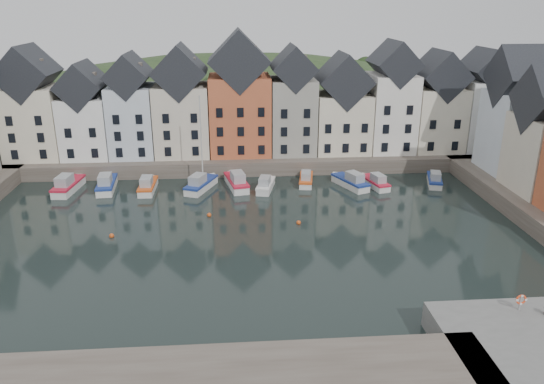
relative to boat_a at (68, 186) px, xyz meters
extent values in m
plane|color=black|center=(22.57, -17.84, -0.78)|extent=(260.00, 260.00, 0.00)
cube|color=#50473D|center=(22.57, 12.16, 0.22)|extent=(90.00, 16.00, 2.00)
ellipsoid|color=#23371B|center=(22.57, 38.16, -18.78)|extent=(153.60, 70.40, 64.00)
sphere|color=black|center=(8.63, 33.09, 7.92)|extent=(5.77, 5.77, 5.77)
sphere|color=black|center=(47.43, 42.91, 7.34)|extent=(5.27, 5.27, 5.27)
sphere|color=black|center=(54.38, 36.36, 7.10)|extent=(5.07, 5.07, 5.07)
sphere|color=black|center=(36.84, 37.35, 7.04)|extent=(5.01, 5.01, 5.01)
sphere|color=black|center=(-15.10, 38.77, 5.79)|extent=(3.94, 3.94, 3.94)
sphere|color=black|center=(50.89, 42.41, 7.27)|extent=(5.21, 5.21, 5.21)
sphere|color=black|center=(24.55, 40.81, 7.54)|extent=(5.45, 5.45, 5.45)
sphere|color=black|center=(60.37, 30.47, 6.42)|extent=(4.49, 4.49, 4.49)
cube|color=#EEE3C7|center=(-6.60, 10.16, 6.25)|extent=(7.67, 8.00, 10.07)
cube|color=black|center=(-6.60, 10.16, 13.19)|extent=(7.67, 8.16, 7.67)
cube|color=white|center=(0.66, 10.16, 5.52)|extent=(6.56, 8.00, 8.61)
cube|color=black|center=(0.66, 10.16, 11.45)|extent=(6.56, 8.16, 6.56)
cube|color=silver|center=(7.20, 10.16, 6.23)|extent=(6.20, 8.00, 10.02)
cube|color=black|center=(7.20, 10.16, 12.77)|extent=(6.20, 8.16, 6.20)
cube|color=beige|center=(14.30, 10.16, 6.26)|extent=(7.70, 8.00, 10.08)
cube|color=black|center=(14.30, 10.16, 13.20)|extent=(7.70, 8.16, 7.70)
cube|color=#C25C37|center=(22.64, 10.16, 6.86)|extent=(8.69, 8.00, 11.28)
cube|color=black|center=(22.64, 10.16, 14.65)|extent=(8.69, 8.16, 8.69)
cube|color=gray|center=(30.34, 10.16, 6.61)|extent=(6.43, 8.00, 10.78)
cube|color=black|center=(30.34, 10.16, 13.59)|extent=(6.43, 8.16, 6.43)
cube|color=beige|center=(37.64, 10.16, 5.50)|extent=(7.88, 8.00, 8.56)
cube|color=black|center=(37.64, 10.16, 11.72)|extent=(7.88, 8.16, 7.88)
cube|color=white|center=(44.98, 10.16, 6.85)|extent=(6.50, 8.00, 11.27)
cube|color=black|center=(44.98, 10.16, 14.10)|extent=(6.50, 8.16, 6.50)
cube|color=#EEE3C7|center=(52.00, 10.16, 5.88)|extent=(7.23, 8.00, 9.32)
cube|color=black|center=(52.00, 10.16, 12.33)|extent=(7.23, 8.16, 7.23)
cube|color=white|center=(58.85, 10.16, 6.38)|extent=(6.18, 8.00, 10.32)
cube|color=black|center=(58.85, 10.16, 13.07)|extent=(6.18, 8.16, 6.18)
cube|color=silver|center=(58.57, -1.58, 6.41)|extent=(7.47, 8.00, 10.38)
cube|color=black|center=(58.57, -1.58, 13.58)|extent=(7.62, 8.00, 8.00)
sphere|color=#D24F18|center=(18.57, -9.84, -0.63)|extent=(0.50, 0.50, 0.50)
sphere|color=#D24F18|center=(28.57, -12.84, -0.63)|extent=(0.50, 0.50, 0.50)
sphere|color=#D24F18|center=(8.57, -14.84, -0.63)|extent=(0.50, 0.50, 0.50)
cube|color=silver|center=(0.02, 0.21, -0.39)|extent=(2.71, 6.88, 1.23)
cube|color=red|center=(0.02, 0.21, 0.28)|extent=(2.84, 7.02, 0.28)
cube|color=#969A9E|center=(-0.08, -0.79, 0.95)|extent=(1.84, 2.83, 1.34)
cube|color=silver|center=(4.88, 0.38, -0.40)|extent=(2.50, 6.68, 1.20)
cube|color=navy|center=(4.88, 0.38, 0.25)|extent=(2.62, 6.82, 0.27)
cube|color=#969A9E|center=(4.96, -0.60, 0.91)|extent=(1.74, 2.73, 1.31)
cube|color=silver|center=(10.32, -0.45, -0.43)|extent=(1.83, 5.99, 1.09)
cube|color=#D24F18|center=(10.32, -0.45, 0.16)|extent=(1.93, 6.11, 0.25)
cube|color=#969A9E|center=(10.31, -1.35, 0.76)|extent=(1.41, 2.40, 1.19)
cube|color=silver|center=(17.20, -0.50, -0.41)|extent=(4.20, 6.62, 1.17)
cube|color=navy|center=(17.20, -0.50, 0.23)|extent=(4.35, 6.78, 0.27)
cube|color=#969A9E|center=(16.84, -1.39, 0.87)|extent=(2.35, 2.93, 1.28)
cylinder|color=silver|center=(17.45, 0.09, 5.59)|extent=(0.15, 0.15, 11.69)
cube|color=silver|center=(21.83, 0.01, -0.39)|extent=(3.29, 6.92, 1.22)
cube|color=red|center=(21.83, 0.01, 0.27)|extent=(3.42, 7.07, 0.28)
cube|color=#969A9E|center=(22.03, -0.97, 0.94)|extent=(2.05, 2.92, 1.33)
cube|color=silver|center=(25.65, -1.16, -0.46)|extent=(2.86, 5.77, 1.01)
cube|color=silver|center=(25.65, -1.16, 0.09)|extent=(2.97, 5.89, 0.23)
cube|color=#969A9E|center=(25.46, -1.97, 0.65)|extent=(1.75, 2.45, 1.11)
cube|color=silver|center=(31.25, 0.81, -0.47)|extent=(2.49, 5.57, 0.99)
cube|color=#D24F18|center=(31.25, 0.81, 0.07)|extent=(2.59, 5.69, 0.22)
cube|color=#969A9E|center=(31.12, 0.02, 0.61)|extent=(1.60, 2.33, 1.07)
cube|color=silver|center=(36.93, -0.94, -0.42)|extent=(4.17, 6.42, 1.14)
cube|color=navy|center=(36.93, -0.94, 0.20)|extent=(4.32, 6.58, 0.26)
cube|color=#969A9E|center=(37.30, -1.79, 0.82)|extent=(2.31, 2.85, 1.24)
cube|color=silver|center=(40.20, -1.11, -0.46)|extent=(2.97, 5.72, 1.00)
cube|color=red|center=(40.20, -1.11, 0.09)|extent=(3.08, 5.85, 0.23)
cube|color=#969A9E|center=(40.40, -1.90, 0.63)|extent=(1.79, 2.44, 1.10)
cube|color=silver|center=(48.51, -0.73, -0.47)|extent=(3.11, 5.66, 0.99)
cube|color=navy|center=(48.51, -0.73, 0.08)|extent=(3.22, 5.79, 0.23)
cube|color=#969A9E|center=(48.28, -1.51, 0.62)|extent=(1.83, 2.44, 1.08)
cube|color=gray|center=(42.16, -34.45, 1.77)|extent=(0.10, 0.10, 1.10)
torus|color=#EF461C|center=(42.16, -34.50, 2.12)|extent=(0.80, 0.14, 0.80)
camera|label=1|loc=(21.55, -66.59, 22.61)|focal=35.00mm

